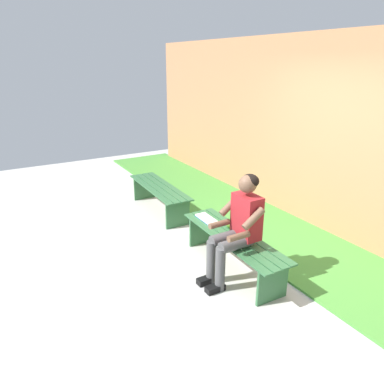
{
  "coord_description": "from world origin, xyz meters",
  "views": [
    {
      "loc": [
        -3.08,
        2.36,
        2.39
      ],
      "look_at": [
        0.72,
        0.15,
        0.79
      ],
      "focal_mm": 33.95,
      "sensor_mm": 36.0,
      "label": 1
    }
  ],
  "objects_px": {
    "bench_near": "(233,243)",
    "person_seated": "(238,225)",
    "apple": "(230,224)",
    "book_open": "(208,219)",
    "bench_far": "(159,193)"
  },
  "relations": [
    {
      "from": "bench_near",
      "to": "bench_far",
      "type": "relative_size",
      "value": 1.05
    },
    {
      "from": "apple",
      "to": "person_seated",
      "type": "bearing_deg",
      "value": 154.88
    },
    {
      "from": "bench_near",
      "to": "person_seated",
      "type": "bearing_deg",
      "value": 153.09
    },
    {
      "from": "bench_near",
      "to": "apple",
      "type": "height_order",
      "value": "apple"
    },
    {
      "from": "bench_far",
      "to": "apple",
      "type": "height_order",
      "value": "apple"
    },
    {
      "from": "person_seated",
      "to": "apple",
      "type": "distance_m",
      "value": 0.48
    },
    {
      "from": "bench_near",
      "to": "apple",
      "type": "bearing_deg",
      "value": -23.33
    },
    {
      "from": "bench_near",
      "to": "person_seated",
      "type": "relative_size",
      "value": 1.36
    },
    {
      "from": "apple",
      "to": "book_open",
      "type": "distance_m",
      "value": 0.34
    },
    {
      "from": "bench_near",
      "to": "book_open",
      "type": "distance_m",
      "value": 0.54
    },
    {
      "from": "bench_near",
      "to": "person_seated",
      "type": "distance_m",
      "value": 0.41
    },
    {
      "from": "bench_near",
      "to": "bench_far",
      "type": "distance_m",
      "value": 2.05
    },
    {
      "from": "person_seated",
      "to": "bench_near",
      "type": "bearing_deg",
      "value": -26.91
    },
    {
      "from": "book_open",
      "to": "person_seated",
      "type": "bearing_deg",
      "value": 176.03
    },
    {
      "from": "bench_near",
      "to": "person_seated",
      "type": "xyz_separation_m",
      "value": [
        -0.2,
        0.1,
        0.35
      ]
    }
  ]
}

